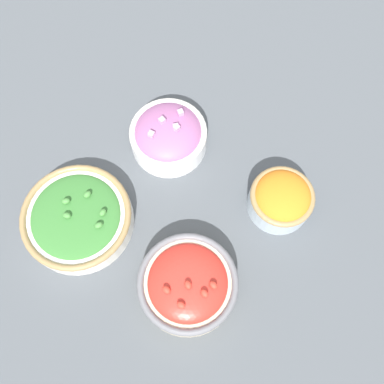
# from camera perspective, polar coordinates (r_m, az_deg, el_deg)

# --- Properties ---
(ground_plane) EXTENTS (3.00, 3.00, 0.00)m
(ground_plane) POSITION_cam_1_polar(r_m,az_deg,el_deg) (0.82, 0.00, -0.75)
(ground_plane) COLOR #4C5156
(bowl_broccoli) EXTENTS (0.20, 0.20, 0.06)m
(bowl_broccoli) POSITION_cam_1_polar(r_m,az_deg,el_deg) (0.80, -15.05, -3.34)
(bowl_broccoli) COLOR silver
(bowl_broccoli) RESTS_ON ground_plane
(bowl_red_onion) EXTENTS (0.15, 0.15, 0.08)m
(bowl_red_onion) POSITION_cam_1_polar(r_m,az_deg,el_deg) (0.83, -3.15, 7.56)
(bowl_red_onion) COLOR white
(bowl_red_onion) RESTS_ON ground_plane
(bowl_carrots) EXTENTS (0.12, 0.12, 0.07)m
(bowl_carrots) POSITION_cam_1_polar(r_m,az_deg,el_deg) (0.80, 11.81, -0.87)
(bowl_carrots) COLOR #B2C1CC
(bowl_carrots) RESTS_ON ground_plane
(bowl_cherry_tomatoes) EXTENTS (0.17, 0.17, 0.07)m
(bowl_cherry_tomatoes) POSITION_cam_1_polar(r_m,az_deg,el_deg) (0.75, -0.56, -12.14)
(bowl_cherry_tomatoes) COLOR beige
(bowl_cherry_tomatoes) RESTS_ON ground_plane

